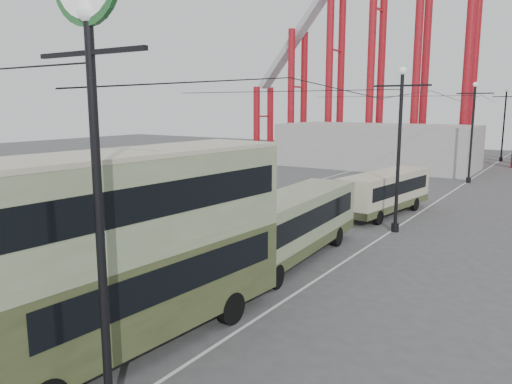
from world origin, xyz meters
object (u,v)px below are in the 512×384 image
Objects in this scene: double_decker_bus at (129,241)px; single_decker_cream at (385,191)px; single_decker_green at (290,223)px; pedestrian at (227,259)px; lamp_post_near at (91,75)px.

double_decker_bus is 1.21× the size of single_decker_cream.
double_decker_bus is at bearing -92.02° from single_decker_green.
single_decker_cream is 5.77× the size of pedestrian.
pedestrian is (-1.02, -3.64, -0.96)m from single_decker_green.
double_decker_bus is at bearing 97.47° from pedestrian.
lamp_post_near is 5.73m from double_decker_bus.
single_decker_cream is at bearing -99.43° from pedestrian.
single_decker_cream is at bearing 93.68° from double_decker_bus.
single_decker_green reaches higher than pedestrian.
double_decker_bus reaches higher than pedestrian.
single_decker_cream is (0.14, 22.34, -1.74)m from double_decker_bus.
double_decker_bus reaches higher than single_decker_green.
double_decker_bus is 6.97× the size of pedestrian.
lamp_post_near is at bearing -47.77° from double_decker_bus.
lamp_post_near is 14.59m from single_decker_green.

